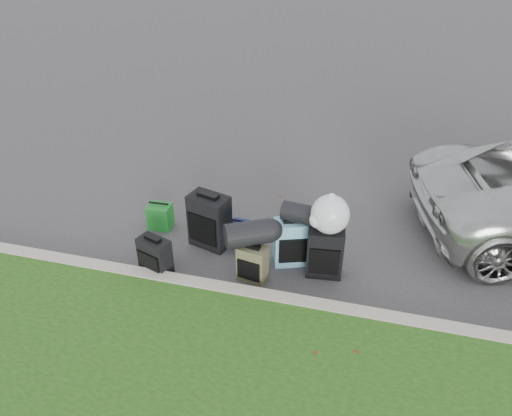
% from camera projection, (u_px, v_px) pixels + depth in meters
% --- Properties ---
extents(ground, '(120.00, 120.00, 0.00)m').
position_uv_depth(ground, '(259.00, 250.00, 6.91)').
color(ground, '#383535').
rests_on(ground, ground).
extents(curb, '(120.00, 0.18, 0.15)m').
position_uv_depth(curb, '(239.00, 294.00, 6.05)').
color(curb, '#9E937F').
rests_on(curb, ground).
extents(suitcase_small_black, '(0.47, 0.35, 0.52)m').
position_uv_depth(suitcase_small_black, '(155.00, 256.00, 6.37)').
color(suitcase_small_black, black).
rests_on(suitcase_small_black, ground).
extents(suitcase_large_black_left, '(0.61, 0.46, 0.77)m').
position_uv_depth(suitcase_large_black_left, '(210.00, 221.00, 6.82)').
color(suitcase_large_black_left, black).
rests_on(suitcase_large_black_left, ground).
extents(suitcase_olive, '(0.39, 0.28, 0.49)m').
position_uv_depth(suitcase_olive, '(253.00, 263.00, 6.27)').
color(suitcase_olive, '#403F27').
rests_on(suitcase_olive, ground).
extents(suitcase_teal, '(0.52, 0.41, 0.65)m').
position_uv_depth(suitcase_teal, '(292.00, 242.00, 6.52)').
color(suitcase_teal, teal).
rests_on(suitcase_teal, ground).
extents(suitcase_large_black_right, '(0.48, 0.32, 0.68)m').
position_uv_depth(suitcase_large_black_right, '(325.00, 252.00, 6.31)').
color(suitcase_large_black_right, black).
rests_on(suitcase_large_black_right, ground).
extents(tote_green, '(0.34, 0.28, 0.37)m').
position_uv_depth(tote_green, '(160.00, 216.00, 7.28)').
color(tote_green, '#1A7924').
rests_on(tote_green, ground).
extents(tote_navy, '(0.32, 0.26, 0.34)m').
position_uv_depth(tote_navy, '(242.00, 234.00, 6.94)').
color(tote_navy, navy).
rests_on(tote_navy, ground).
extents(duffel_left, '(0.66, 0.55, 0.31)m').
position_uv_depth(duffel_left, '(249.00, 234.00, 6.12)').
color(duffel_left, black).
rests_on(duffel_left, suitcase_olive).
extents(duffel_right, '(0.48, 0.30, 0.25)m').
position_uv_depth(duffel_right, '(300.00, 213.00, 6.27)').
color(duffel_right, black).
rests_on(duffel_right, suitcase_teal).
extents(trash_bag, '(0.47, 0.47, 0.47)m').
position_uv_depth(trash_bag, '(330.00, 214.00, 6.00)').
color(trash_bag, silver).
rests_on(trash_bag, suitcase_large_black_right).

